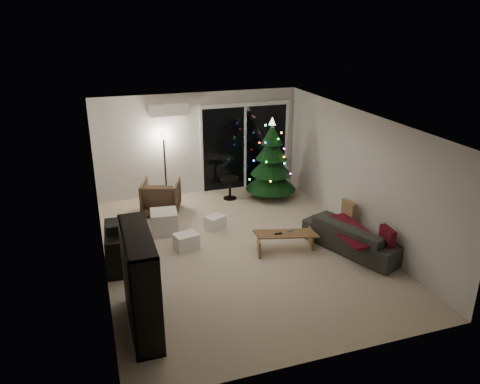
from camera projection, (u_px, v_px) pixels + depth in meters
The scene contains 18 objects.
room at pixel (238, 173), 10.10m from camera, with size 6.50×7.51×2.60m.
bookshelf at pixel (127, 284), 6.47m from camera, with size 0.38×1.49×1.49m, color black, non-canonical shape.
media_cabinet at pixel (118, 247), 8.32m from camera, with size 0.42×1.11×0.70m, color black.
stereo at pixel (116, 226), 8.16m from camera, with size 0.35×0.42×0.15m, color black.
armchair at pixel (161, 197), 10.52m from camera, with size 0.81×0.84×0.76m, color brown.
ottoman at pixel (164, 222), 9.58m from camera, with size 0.53×0.53×0.48m, color silver.
cardboard_box_a at pixel (186, 241), 8.96m from camera, with size 0.43×0.33×0.31m, color white.
cardboard_box_b at pixel (215, 222), 9.83m from camera, with size 0.39×0.29×0.27m, color white.
side_table at pixel (230, 188), 11.34m from camera, with size 0.43×0.43×0.54m, color black.
floor_lamp at pixel (165, 168), 11.10m from camera, with size 0.26×0.26×1.61m, color black.
sofa at pixel (354, 236), 8.87m from camera, with size 1.98×0.78×0.58m, color #3A3D37.
sofa_throw at pixel (350, 231), 8.80m from camera, with size 0.62×1.43×0.05m, color maroon.
cushion_a at pixel (349, 210), 9.44m from camera, with size 0.11×0.38×0.38m, color tan.
cushion_b at pixel (387, 238), 8.28m from camera, with size 0.11×0.38×0.38m, color maroon.
coffee_table at pixel (285, 241), 8.90m from camera, with size 1.14×0.40×0.36m, color olive, non-canonical shape.
remote_a at pixel (278, 234), 8.79m from camera, with size 0.14×0.04×0.02m, color black.
remote_b at pixel (289, 231), 8.90m from camera, with size 0.13×0.04×0.02m, color slate.
christmas_tree at pixel (271, 159), 11.17m from camera, with size 1.23×1.23×1.98m, color black.
Camera 1 is at (-2.52, -7.61, 4.26)m, focal length 35.00 mm.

